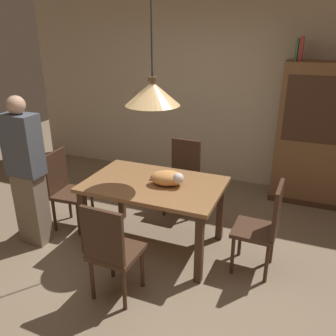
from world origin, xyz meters
TOP-DOWN VIEW (x-y plane):
  - ground at (0.00, 0.00)m, footprint 10.00×10.00m
  - back_wall at (0.00, 2.65)m, footprint 6.40×0.10m
  - dining_table at (-0.13, 0.52)m, footprint 1.40×0.90m
  - chair_right_side at (1.00, 0.51)m, footprint 0.41×0.41m
  - chair_left_side at (-1.25, 0.51)m, footprint 0.43×0.43m
  - chair_near_front at (-0.13, -0.36)m, footprint 0.41×0.41m
  - chair_far_back at (-0.12, 1.39)m, footprint 0.41×0.41m
  - cat_sleeping at (0.03, 0.52)m, footprint 0.40×0.30m
  - pendant_lamp at (-0.13, 0.52)m, footprint 0.52×0.52m
  - hutch_bookcase at (1.44, 2.32)m, footprint 1.12×0.45m
  - book_green_slim at (1.01, 2.32)m, footprint 0.03×0.20m
  - book_red_tall at (1.06, 2.32)m, footprint 0.04×0.22m
  - person_standing at (-1.39, 0.10)m, footprint 0.36×0.22m

SIDE VIEW (x-z plane):
  - ground at x=0.00m, z-range 0.00..0.00m
  - chair_right_side at x=1.00m, z-range 0.05..0.98m
  - chair_left_side at x=-1.25m, z-range 0.05..0.98m
  - chair_near_front at x=-0.13m, z-range 0.05..0.98m
  - chair_far_back at x=-0.12m, z-range 0.05..0.98m
  - dining_table at x=-0.13m, z-range 0.27..1.02m
  - person_standing at x=-1.39m, z-range 0.01..1.63m
  - cat_sleeping at x=0.03m, z-range 0.75..0.90m
  - hutch_bookcase at x=1.44m, z-range -0.04..1.81m
  - back_wall at x=0.00m, z-range 0.00..2.90m
  - pendant_lamp at x=-0.13m, z-range 1.01..2.31m
  - book_green_slim at x=1.01m, z-range 1.85..2.11m
  - book_red_tall at x=1.06m, z-range 1.85..2.13m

